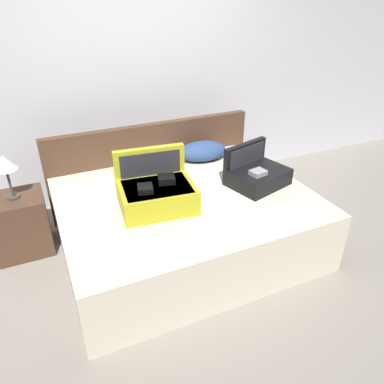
{
  "coord_description": "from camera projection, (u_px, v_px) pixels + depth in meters",
  "views": [
    {
      "loc": [
        -1.03,
        -2.0,
        2.03
      ],
      "look_at": [
        0.0,
        0.28,
        0.62
      ],
      "focal_mm": 34.31,
      "sensor_mm": 36.0,
      "label": 1
    }
  ],
  "objects": [
    {
      "name": "ground_plane",
      "position": [
        206.0,
        274.0,
        2.95
      ],
      "size": [
        12.0,
        12.0,
        0.0
      ],
      "primitive_type": "plane",
      "color": "gray"
    },
    {
      "name": "back_wall",
      "position": [
        135.0,
        70.0,
        3.62
      ],
      "size": [
        8.0,
        0.1,
        2.6
      ],
      "primitive_type": "cube",
      "color": "silver",
      "rests_on": "ground"
    },
    {
      "name": "bed",
      "position": [
        186.0,
        222.0,
        3.14
      ],
      "size": [
        2.02,
        1.6,
        0.52
      ],
      "primitive_type": "cube",
      "color": "beige",
      "rests_on": "ground"
    },
    {
      "name": "headboard",
      "position": [
        153.0,
        165.0,
        3.72
      ],
      "size": [
        2.06,
        0.08,
        0.88
      ],
      "primitive_type": "cube",
      "color": "#4C3323",
      "rests_on": "ground"
    },
    {
      "name": "hard_case_large",
      "position": [
        156.0,
        192.0,
        2.82
      ],
      "size": [
        0.61,
        0.53,
        0.41
      ],
      "rotation": [
        0.0,
        0.0,
        -0.11
      ],
      "color": "gold",
      "rests_on": "bed"
    },
    {
      "name": "hard_case_medium",
      "position": [
        257.0,
        174.0,
        3.15
      ],
      "size": [
        0.56,
        0.49,
        0.33
      ],
      "rotation": [
        0.0,
        0.0,
        0.27
      ],
      "color": "black",
      "rests_on": "bed"
    },
    {
      "name": "pillow_near_headboard",
      "position": [
        203.0,
        151.0,
        3.59
      ],
      "size": [
        0.51,
        0.35,
        0.19
      ],
      "primitive_type": "ellipsoid",
      "rotation": [
        0.0,
        0.0,
        -0.15
      ],
      "color": "navy",
      "rests_on": "bed"
    },
    {
      "name": "nightstand",
      "position": [
        21.0,
        224.0,
        3.11
      ],
      "size": [
        0.44,
        0.4,
        0.52
      ],
      "primitive_type": "cube",
      "color": "#4C3323",
      "rests_on": "ground"
    },
    {
      "name": "table_lamp",
      "position": [
        4.0,
        164.0,
        2.83
      ],
      "size": [
        0.19,
        0.19,
        0.37
      ],
      "color": "#3F3833",
      "rests_on": "nightstand"
    }
  ]
}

